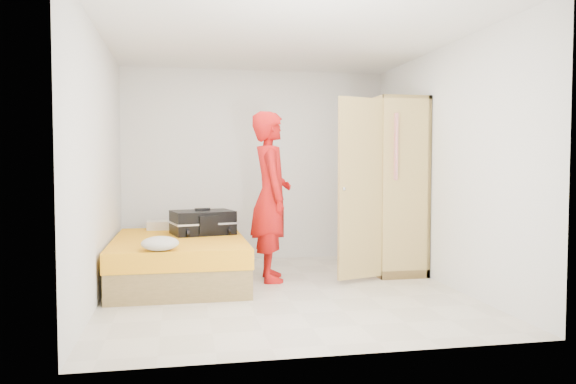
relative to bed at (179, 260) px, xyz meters
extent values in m
plane|color=beige|center=(1.05, -0.65, -0.25)|extent=(4.00, 4.00, 0.00)
plane|color=white|center=(1.05, -0.65, 2.35)|extent=(4.00, 4.00, 0.00)
cube|color=white|center=(1.05, 1.35, 1.05)|extent=(3.60, 0.02, 2.60)
cube|color=white|center=(1.05, -2.65, 1.05)|extent=(3.60, 0.02, 2.60)
cube|color=white|center=(-0.75, -0.65, 1.05)|extent=(0.02, 4.00, 2.60)
cube|color=white|center=(2.85, -0.65, 1.05)|extent=(0.02, 4.00, 2.60)
cube|color=olive|center=(0.00, 0.00, -0.10)|extent=(1.40, 2.00, 0.30)
cube|color=orange|center=(0.00, 0.00, 0.15)|extent=(1.42, 2.02, 0.20)
cube|color=tan|center=(2.82, 0.25, 0.80)|extent=(0.04, 1.20, 2.10)
cube|color=tan|center=(2.55, -0.33, 0.80)|extent=(0.58, 0.04, 2.10)
cube|color=tan|center=(2.55, 0.83, 0.80)|extent=(0.58, 0.04, 2.10)
cube|color=tan|center=(2.55, 0.25, 1.83)|extent=(0.58, 1.20, 0.04)
cube|color=#A08444|center=(2.55, 0.25, -0.20)|extent=(0.58, 1.20, 0.10)
cube|color=tan|center=(2.28, 0.55, 0.80)|extent=(0.04, 0.59, 2.00)
cube|color=tan|center=(1.98, -0.40, 0.80)|extent=(0.57, 0.23, 2.00)
cylinder|color=#B2B2B7|center=(2.55, 0.25, 1.67)|extent=(0.02, 1.10, 0.02)
imported|color=#B40B17|center=(1.03, -0.08, 0.70)|extent=(0.48, 0.71, 1.91)
cube|color=black|center=(0.27, 0.28, 0.39)|extent=(0.78, 0.63, 0.27)
cube|color=black|center=(0.27, 0.28, 0.54)|extent=(0.18, 0.09, 0.03)
ellipsoid|color=beige|center=(-0.18, -0.90, 0.32)|extent=(0.36, 0.36, 0.14)
cube|color=beige|center=(-0.10, 0.85, 0.30)|extent=(0.59, 0.31, 0.11)
camera|label=1|loc=(0.01, -6.33, 1.08)|focal=35.00mm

